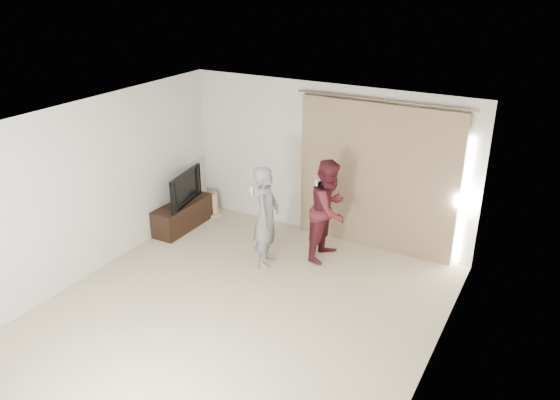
% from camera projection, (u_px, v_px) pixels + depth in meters
% --- Properties ---
extents(floor, '(5.50, 5.50, 0.00)m').
position_uv_depth(floor, '(238.00, 312.00, 7.32)').
color(floor, tan).
rests_on(floor, ground).
extents(wall_back, '(5.00, 0.04, 2.60)m').
position_uv_depth(wall_back, '(326.00, 162.00, 9.02)').
color(wall_back, silver).
rests_on(wall_back, ground).
extents(wall_left, '(0.04, 5.50, 2.60)m').
position_uv_depth(wall_left, '(91.00, 189.00, 7.92)').
color(wall_left, silver).
rests_on(wall_left, ground).
extents(ceiling, '(5.00, 5.50, 0.01)m').
position_uv_depth(ceiling, '(231.00, 124.00, 6.29)').
color(ceiling, white).
rests_on(ceiling, wall_back).
extents(curtain, '(2.80, 0.11, 2.46)m').
position_uv_depth(curtain, '(377.00, 178.00, 8.60)').
color(curtain, '#8D7356').
rests_on(curtain, ground).
extents(tv_console, '(0.42, 1.22, 0.47)m').
position_uv_depth(tv_console, '(183.00, 215.00, 9.62)').
color(tv_console, black).
rests_on(tv_console, ground).
extents(tv, '(0.31, 1.03, 0.59)m').
position_uv_depth(tv, '(181.00, 187.00, 9.41)').
color(tv, black).
rests_on(tv, tv_console).
extents(scratching_post, '(0.33, 0.33, 0.44)m').
position_uv_depth(scratching_post, '(213.00, 206.00, 10.11)').
color(scratching_post, tan).
rests_on(scratching_post, ground).
extents(person_man, '(0.52, 0.66, 1.60)m').
position_uv_depth(person_man, '(266.00, 217.00, 8.23)').
color(person_man, slate).
rests_on(person_man, ground).
extents(person_woman, '(0.65, 0.81, 1.62)m').
position_uv_depth(person_woman, '(329.00, 210.00, 8.43)').
color(person_woman, '#501922').
rests_on(person_woman, ground).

